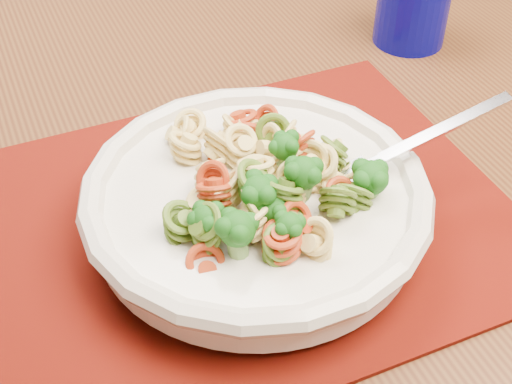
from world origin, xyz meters
TOP-DOWN VIEW (x-y plane):
  - dining_table at (-0.29, 0.20)m, footprint 1.39×1.00m
  - placemat at (-0.24, 0.04)m, footprint 0.48×0.40m
  - pasta_bowl at (-0.24, 0.02)m, footprint 0.27×0.27m
  - pasta_broccoli_heap at (-0.24, 0.02)m, footprint 0.23×0.23m
  - fork at (-0.16, -0.00)m, footprint 0.18×0.07m
  - tumbler at (0.07, 0.19)m, footprint 0.08×0.08m

SIDE VIEW (x-z plane):
  - dining_table at x=-0.29m, z-range 0.26..0.99m
  - placemat at x=-0.24m, z-range 0.73..0.74m
  - pasta_bowl at x=-0.24m, z-range 0.74..0.79m
  - fork at x=-0.16m, z-range 0.74..0.82m
  - tumbler at x=0.07m, z-range 0.73..0.83m
  - pasta_broccoli_heap at x=-0.24m, z-range 0.75..0.81m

